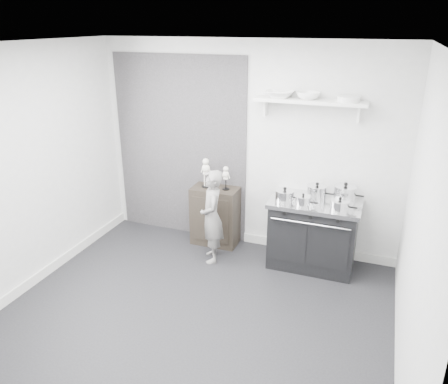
# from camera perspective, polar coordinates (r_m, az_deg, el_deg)

# --- Properties ---
(ground) EXTENTS (4.00, 4.00, 0.00)m
(ground) POSITION_cam_1_polar(r_m,az_deg,el_deg) (4.78, -4.16, -15.79)
(ground) COLOR black
(ground) RESTS_ON ground
(room_shell) EXTENTS (4.02, 3.62, 2.71)m
(room_shell) POSITION_cam_1_polar(r_m,az_deg,el_deg) (4.17, -5.03, 3.97)
(room_shell) COLOR beige
(room_shell) RESTS_ON ground
(wall_shelf) EXTENTS (1.30, 0.26, 0.24)m
(wall_shelf) POSITION_cam_1_polar(r_m,az_deg,el_deg) (5.26, 11.19, 11.45)
(wall_shelf) COLOR silver
(wall_shelf) RESTS_ON room_shell
(stove) EXTENTS (1.08, 0.68, 0.87)m
(stove) POSITION_cam_1_polar(r_m,az_deg,el_deg) (5.53, 11.55, -5.30)
(stove) COLOR black
(stove) RESTS_ON ground
(side_cabinet) EXTENTS (0.62, 0.36, 0.81)m
(side_cabinet) POSITION_cam_1_polar(r_m,az_deg,el_deg) (5.97, -1.13, -3.11)
(side_cabinet) COLOR black
(side_cabinet) RESTS_ON ground
(child) EXTENTS (0.45, 0.52, 1.21)m
(child) POSITION_cam_1_polar(r_m,az_deg,el_deg) (5.46, -1.60, -3.23)
(child) COLOR slate
(child) RESTS_ON ground
(pot_front_left) EXTENTS (0.32, 0.23, 0.18)m
(pot_front_left) POSITION_cam_1_polar(r_m,az_deg,el_deg) (5.27, 7.93, -0.46)
(pot_front_left) COLOR silver
(pot_front_left) RESTS_ON stove
(pot_back_left) EXTENTS (0.33, 0.25, 0.20)m
(pot_back_left) POSITION_cam_1_polar(r_m,az_deg,el_deg) (5.43, 12.03, 0.05)
(pot_back_left) COLOR silver
(pot_back_left) RESTS_ON stove
(pot_back_right) EXTENTS (0.36, 0.27, 0.24)m
(pot_back_right) POSITION_cam_1_polar(r_m,az_deg,el_deg) (5.40, 15.51, -0.18)
(pot_back_right) COLOR silver
(pot_back_right) RESTS_ON stove
(pot_front_right) EXTENTS (0.31, 0.22, 0.16)m
(pot_front_right) POSITION_cam_1_polar(r_m,az_deg,el_deg) (5.14, 14.88, -1.66)
(pot_front_right) COLOR silver
(pot_front_right) RESTS_ON stove
(pot_front_center) EXTENTS (0.27, 0.18, 0.15)m
(pot_front_center) POSITION_cam_1_polar(r_m,az_deg,el_deg) (5.18, 10.28, -1.11)
(pot_front_center) COLOR silver
(pot_front_center) RESTS_ON stove
(skeleton_full) EXTENTS (0.13, 0.08, 0.46)m
(skeleton_full) POSITION_cam_1_polar(r_m,az_deg,el_deg) (5.78, -2.37, 2.81)
(skeleton_full) COLOR silver
(skeleton_full) RESTS_ON side_cabinet
(skeleton_torso) EXTENTS (0.10, 0.07, 0.37)m
(skeleton_torso) POSITION_cam_1_polar(r_m,az_deg,el_deg) (5.70, 0.24, 2.06)
(skeleton_torso) COLOR silver
(skeleton_torso) RESTS_ON side_cabinet
(bowl_large) EXTENTS (0.33, 0.33, 0.08)m
(bowl_large) POSITION_cam_1_polar(r_m,az_deg,el_deg) (5.31, 7.29, 12.57)
(bowl_large) COLOR white
(bowl_large) RESTS_ON wall_shelf
(bowl_small) EXTENTS (0.26, 0.26, 0.08)m
(bowl_small) POSITION_cam_1_polar(r_m,az_deg,el_deg) (5.24, 10.94, 12.25)
(bowl_small) COLOR white
(bowl_small) RESTS_ON wall_shelf
(plate_stack) EXTENTS (0.26, 0.26, 0.06)m
(plate_stack) POSITION_cam_1_polar(r_m,az_deg,el_deg) (5.19, 15.94, 11.61)
(plate_stack) COLOR white
(plate_stack) RESTS_ON wall_shelf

